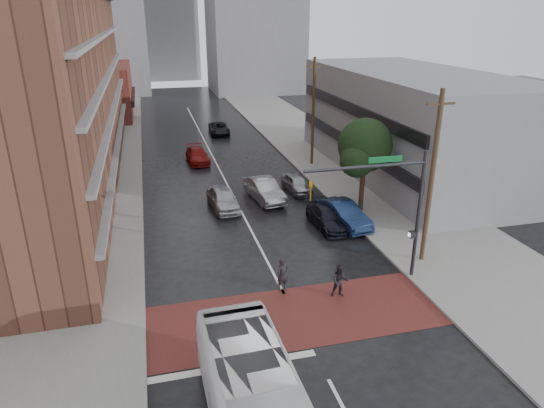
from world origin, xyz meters
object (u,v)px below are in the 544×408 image
suv_travel (219,128)px  pedestrian_b (340,281)px  car_travel_a (223,199)px  car_travel_c (197,155)px  car_parked_near (343,214)px  car_parked_far (297,183)px  car_travel_b (265,190)px  pedestrian_a (283,274)px  car_parked_mid (328,217)px

suv_travel → pedestrian_b: bearing=-86.9°
car_travel_a → car_travel_c: (-0.50, 12.65, -0.09)m
pedestrian_b → car_parked_near: bearing=79.9°
car_parked_near → suv_travel: bearing=87.6°
suv_travel → car_parked_far: bearing=-79.7°
car_travel_a → car_parked_near: size_ratio=0.93×
pedestrian_b → car_parked_near: size_ratio=0.35×
car_travel_b → car_travel_c: car_travel_b is taller
car_travel_c → suv_travel: 11.92m
pedestrian_a → car_parked_far: 15.15m
car_travel_c → car_parked_mid: car_travel_c is taller
pedestrian_a → car_travel_a: size_ratio=0.39×
car_travel_b → suv_travel: car_travel_b is taller
pedestrian_a → car_parked_near: size_ratio=0.36×
car_parked_mid → suv_travel: bearing=93.2°
car_parked_mid → car_parked_far: bearing=86.9°
car_parked_mid → car_parked_near: bearing=-2.8°
pedestrian_b → car_parked_far: size_ratio=0.43×
car_parked_near → car_travel_a: bearing=135.6°
car_parked_near → car_parked_far: 7.31m
car_travel_a → car_travel_c: bearing=87.6°
car_travel_b → suv_travel: 22.92m
pedestrian_b → car_parked_near: pedestrian_b is taller
car_travel_b → car_parked_near: bearing=-64.5°
suv_travel → car_parked_near: car_parked_near is taller
pedestrian_b → suv_travel: 37.32m
suv_travel → car_travel_b: bearing=-87.6°
pedestrian_b → car_travel_c: bearing=112.8°
pedestrian_b → car_parked_mid: (2.51, 8.36, -0.19)m
pedestrian_a → pedestrian_b: pedestrian_a is taller
car_parked_mid → car_travel_b: bearing=113.5°
pedestrian_a → car_travel_c: bearing=82.3°
pedestrian_a → pedestrian_b: (2.64, -1.36, -0.02)m
car_travel_b → car_parked_far: bearing=13.2°
car_parked_near → car_parked_mid: 1.11m
pedestrian_b → car_travel_c: size_ratio=0.37×
car_travel_c → car_parked_near: car_parked_near is taller
car_travel_a → suv_travel: bearing=77.5°
pedestrian_a → suv_travel: (2.09, 35.95, -0.22)m
car_travel_a → car_parked_mid: car_travel_a is taller
car_travel_a → car_parked_far: size_ratio=1.13×
car_travel_b → car_parked_near: (4.08, -6.03, -0.01)m
pedestrian_b → car_travel_b: 14.40m
car_travel_b → car_travel_c: size_ratio=1.06×
car_travel_c → car_parked_near: 19.39m
car_travel_c → car_parked_mid: size_ratio=1.00×
pedestrian_b → car_travel_b: size_ratio=0.35×
car_parked_near → car_parked_far: size_ratio=1.22×
pedestrian_a → car_travel_b: pedestrian_a is taller
car_travel_b → car_parked_mid: 6.73m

